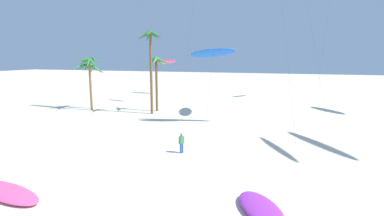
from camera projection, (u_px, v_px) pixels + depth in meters
palm_tree_0 at (89, 70)px, 45.23m from camera, size 5.26×4.90×6.91m
palm_tree_1 at (89, 65)px, 43.72m from camera, size 3.49×3.62×7.71m
palm_tree_2 at (151, 47)px, 40.46m from camera, size 3.89×4.06×11.18m
palm_tree_3 at (156, 67)px, 42.99m from camera, size 4.23×4.16×7.73m
flying_kite_5 at (213, 53)px, 33.81m from camera, size 5.19×7.59×8.96m
flying_kite_9 at (164, 62)px, 63.63m from camera, size 5.90×10.72×7.53m
grounded_kite_2 at (261, 208)px, 15.26m from camera, size 3.50×4.20×0.44m
grounded_kite_3 at (7, 192)px, 17.18m from camera, size 5.75×2.84×0.34m
person_foreground_walker at (182, 142)px, 24.59m from camera, size 0.37×0.40×1.64m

